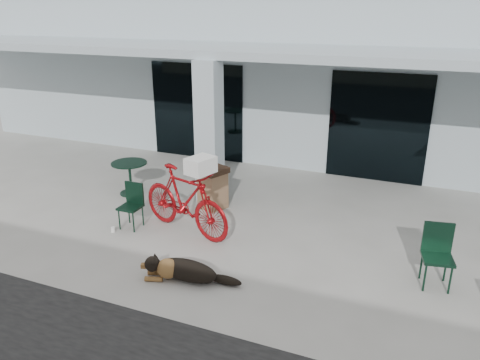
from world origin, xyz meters
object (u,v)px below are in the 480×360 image
at_px(bicycle, 185,201).
at_px(cafe_chair_near, 130,207).
at_px(cafe_table_near, 130,178).
at_px(cafe_chair_far_a, 438,258).
at_px(trash_receptacle, 213,188).
at_px(dog, 187,269).

relative_size(bicycle, cafe_chair_near, 2.43).
height_order(bicycle, cafe_table_near, bicycle).
height_order(cafe_chair_far_a, trash_receptacle, cafe_chair_far_a).
bearing_deg(cafe_chair_near, dog, -33.96).
xyz_separation_m(cafe_table_near, cafe_chair_near, (1.06, -1.52, 0.06)).
xyz_separation_m(bicycle, cafe_table_near, (-2.16, 1.27, -0.27)).
xyz_separation_m(cafe_chair_near, cafe_chair_far_a, (5.64, 0.07, 0.05)).
bearing_deg(bicycle, dog, -134.00).
bearing_deg(cafe_chair_far_a, cafe_table_near, 157.15).
height_order(bicycle, cafe_chair_near, bicycle).
height_order(bicycle, dog, bicycle).
bearing_deg(bicycle, cafe_chair_far_a, -75.33).
height_order(cafe_table_near, cafe_chair_far_a, cafe_chair_far_a).
bearing_deg(cafe_chair_near, cafe_table_near, 124.38).
distance_m(bicycle, trash_receptacle, 1.28).
bearing_deg(cafe_chair_near, bicycle, 12.29).
xyz_separation_m(dog, cafe_chair_far_a, (3.69, 1.35, 0.30)).
relative_size(cafe_table_near, cafe_chair_near, 0.91).
height_order(cafe_chair_near, trash_receptacle, trash_receptacle).
bearing_deg(cafe_table_near, bicycle, -30.34).
relative_size(bicycle, trash_receptacle, 2.35).
xyz_separation_m(bicycle, cafe_chair_near, (-1.10, -0.25, -0.21)).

